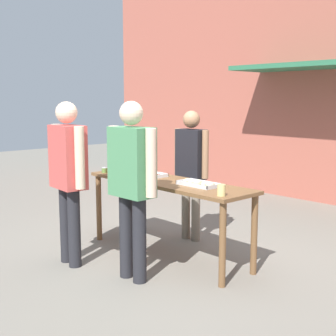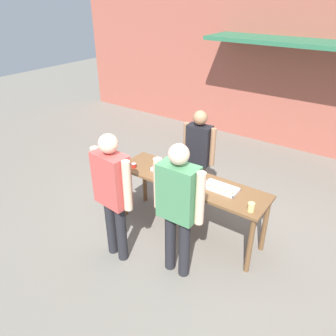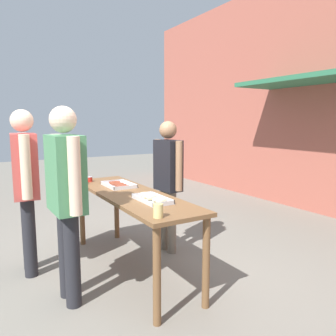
# 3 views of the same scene
# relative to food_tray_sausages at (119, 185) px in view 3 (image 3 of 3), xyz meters

# --- Properties ---
(ground_plane) EXTENTS (24.00, 24.00, 0.00)m
(ground_plane) POSITION_rel_food_tray_sausages_xyz_m (0.42, -0.03, -0.92)
(ground_plane) COLOR slate
(serving_table) EXTENTS (2.27, 0.64, 0.91)m
(serving_table) POSITION_rel_food_tray_sausages_xyz_m (0.42, -0.03, -0.14)
(serving_table) COLOR brown
(serving_table) RESTS_ON ground
(food_tray_sausages) EXTENTS (0.45, 0.30, 0.04)m
(food_tray_sausages) POSITION_rel_food_tray_sausages_xyz_m (0.00, 0.00, 0.00)
(food_tray_sausages) COLOR silver
(food_tray_sausages) RESTS_ON serving_table
(food_tray_buns) EXTENTS (0.48, 0.24, 0.07)m
(food_tray_buns) POSITION_rel_food_tray_sausages_xyz_m (0.89, -0.00, 0.01)
(food_tray_buns) COLOR silver
(food_tray_buns) RESTS_ON serving_table
(condiment_jar_mustard) EXTENTS (0.07, 0.07, 0.07)m
(condiment_jar_mustard) POSITION_rel_food_tray_sausages_xyz_m (-0.59, -0.23, 0.02)
(condiment_jar_mustard) COLOR #567A38
(condiment_jar_mustard) RESTS_ON serving_table
(condiment_jar_ketchup) EXTENTS (0.07, 0.07, 0.07)m
(condiment_jar_ketchup) POSITION_rel_food_tray_sausages_xyz_m (-0.49, -0.22, 0.02)
(condiment_jar_ketchup) COLOR #B22319
(condiment_jar_ketchup) RESTS_ON serving_table
(beer_cup) EXTENTS (0.08, 0.08, 0.12)m
(beer_cup) POSITION_rel_food_tray_sausages_xyz_m (1.41, -0.23, 0.04)
(beer_cup) COLOR #DBC67A
(beer_cup) RESTS_ON serving_table
(person_server_behind_table) EXTENTS (0.55, 0.24, 1.71)m
(person_server_behind_table) POSITION_rel_food_tray_sausages_xyz_m (0.16, 0.62, 0.11)
(person_server_behind_table) COLOR #756B5B
(person_server_behind_table) RESTS_ON ground
(person_customer_holding_hotdog) EXTENTS (0.67, 0.30, 1.83)m
(person_customer_holding_hotdog) POSITION_rel_food_tray_sausages_xyz_m (-0.11, -1.05, 0.17)
(person_customer_holding_hotdog) COLOR #232328
(person_customer_holding_hotdog) RESTS_ON ground
(person_customer_with_cup) EXTENTS (0.68, 0.27, 1.84)m
(person_customer_with_cup) POSITION_rel_food_tray_sausages_xyz_m (0.73, -0.81, 0.17)
(person_customer_with_cup) COLOR #232328
(person_customer_with_cup) RESTS_ON ground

